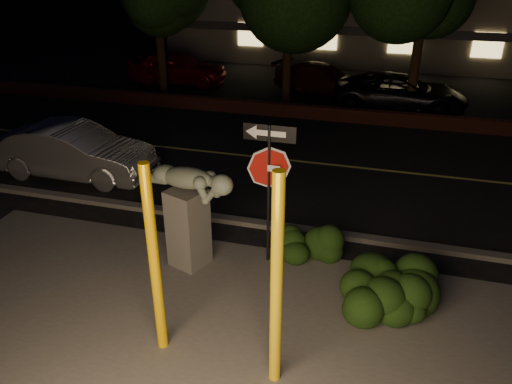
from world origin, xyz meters
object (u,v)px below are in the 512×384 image
at_px(silver_sedan, 74,151).
at_px(parked_car_darkred, 322,79).
at_px(yellow_pole_left, 154,263).
at_px(signpost, 269,168).
at_px(yellow_pole_right, 276,286).
at_px(parked_car_red, 177,67).
at_px(sculpture, 188,205).
at_px(parked_car_dark, 401,93).

distance_m(silver_sedan, parked_car_darkred, 12.01).
bearing_deg(parked_car_darkred, yellow_pole_left, -162.45).
relative_size(yellow_pole_left, parked_car_darkred, 0.75).
bearing_deg(yellow_pole_left, signpost, 69.85).
distance_m(yellow_pole_right, signpost, 3.21).
bearing_deg(yellow_pole_left, parked_car_red, 112.63).
bearing_deg(yellow_pole_left, silver_sedan, 133.29).
relative_size(sculpture, parked_car_darkred, 0.51).
bearing_deg(yellow_pole_left, yellow_pole_right, -5.13).
xyz_separation_m(silver_sedan, parked_car_darkred, (5.39, 10.73, -0.11)).
distance_m(yellow_pole_left, parked_car_dark, 15.10).
height_order(yellow_pole_left, yellow_pole_right, yellow_pole_right).
height_order(yellow_pole_left, sculpture, yellow_pole_left).
bearing_deg(signpost, yellow_pole_left, -109.73).
bearing_deg(yellow_pole_left, parked_car_darkred, 89.65).
height_order(yellow_pole_right, sculpture, yellow_pole_right).
xyz_separation_m(yellow_pole_left, parked_car_darkred, (0.10, 16.35, -1.02)).
xyz_separation_m(silver_sedan, parked_car_red, (-1.47, 10.59, 0.04)).
xyz_separation_m(signpost, sculpture, (-1.50, -0.54, -0.73)).
height_order(yellow_pole_left, parked_car_red, yellow_pole_left).
xyz_separation_m(parked_car_red, parked_car_dark, (10.26, -1.55, -0.08)).
xyz_separation_m(signpost, parked_car_red, (-7.82, 13.32, -1.35)).
relative_size(sculpture, parked_car_red, 0.49).
xyz_separation_m(sculpture, silver_sedan, (-4.85, 3.27, -0.65)).
bearing_deg(signpost, parked_car_dark, 78.68).
relative_size(sculpture, silver_sedan, 0.50).
bearing_deg(parked_car_red, yellow_pole_right, -156.49).
xyz_separation_m(yellow_pole_left, signpost, (1.06, 2.89, 0.48)).
height_order(yellow_pole_right, parked_car_red, yellow_pole_right).
height_order(yellow_pole_right, silver_sedan, yellow_pole_right).
bearing_deg(silver_sedan, parked_car_dark, -44.07).
height_order(yellow_pole_right, parked_car_darkred, yellow_pole_right).
xyz_separation_m(yellow_pole_right, parked_car_dark, (1.56, 14.83, -1.04)).
relative_size(yellow_pole_right, silver_sedan, 0.77).
distance_m(yellow_pole_right, silver_sedan, 9.32).
height_order(silver_sedan, parked_car_red, parked_car_red).
height_order(parked_car_red, parked_car_darkred, parked_car_red).
distance_m(yellow_pole_right, parked_car_dark, 14.95).
bearing_deg(yellow_pole_right, parked_car_red, 117.98).
bearing_deg(parked_car_dark, signpost, 170.12).
distance_m(sculpture, parked_car_dark, 12.94).
distance_m(yellow_pole_left, signpost, 3.11).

